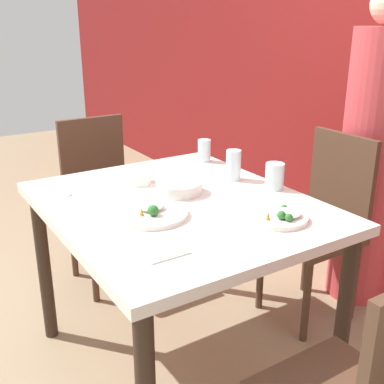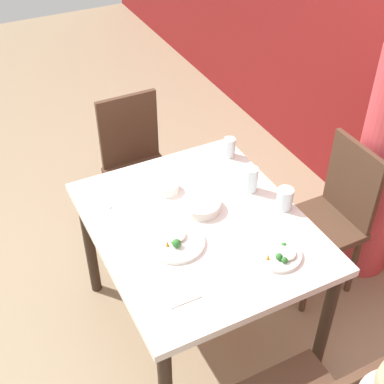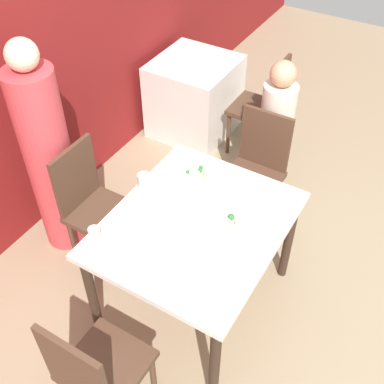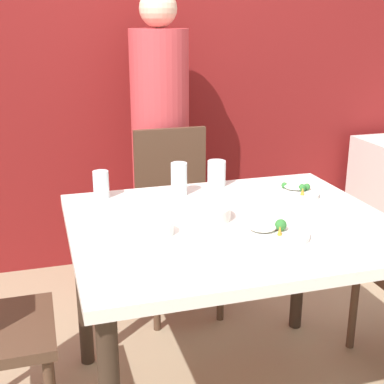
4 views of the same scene
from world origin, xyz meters
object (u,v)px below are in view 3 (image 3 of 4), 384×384
(person_adult, at_px, (49,160))
(chair_adult_spot, at_px, (93,204))
(bowl_curry, at_px, (180,225))
(plate_rice_adult, at_px, (195,174))
(chair_child_spot, at_px, (256,168))
(glass_water_tall, at_px, (144,182))
(person_child, at_px, (274,139))

(person_adult, bearing_deg, chair_adult_spot, -90.00)
(chair_adult_spot, height_order, bowl_curry, chair_adult_spot)
(bowl_curry, relative_size, plate_rice_adult, 0.87)
(chair_child_spot, distance_m, plate_rice_adult, 0.66)
(glass_water_tall, bearing_deg, chair_adult_spot, 100.83)
(person_adult, height_order, person_child, person_adult)
(person_child, distance_m, plate_rice_adult, 0.91)
(chair_adult_spot, height_order, person_child, person_child)
(chair_adult_spot, relative_size, person_child, 0.76)
(chair_adult_spot, xyz_separation_m, person_child, (1.20, -0.80, 0.08))
(chair_child_spot, height_order, plate_rice_adult, chair_child_spot)
(chair_child_spot, relative_size, person_child, 0.76)
(bowl_curry, relative_size, glass_water_tall, 1.71)
(chair_adult_spot, bearing_deg, plate_rice_adult, -60.84)
(chair_child_spot, relative_size, bowl_curry, 4.90)
(chair_child_spot, height_order, person_child, person_child)
(bowl_curry, bearing_deg, person_adult, 85.07)
(person_adult, xyz_separation_m, glass_water_tall, (0.08, -0.73, 0.08))
(bowl_curry, bearing_deg, person_child, -1.56)
(chair_child_spot, xyz_separation_m, person_child, (0.29, -0.00, 0.08))
(person_child, distance_m, glass_water_tall, 1.22)
(person_adult, height_order, bowl_curry, person_adult)
(chair_child_spot, bearing_deg, plate_rice_adult, -108.73)
(chair_child_spot, height_order, bowl_curry, chair_child_spot)
(plate_rice_adult, bearing_deg, person_adult, 109.96)
(plate_rice_adult, bearing_deg, chair_child_spot, -18.73)
(person_child, bearing_deg, glass_water_tall, 160.37)
(person_adult, bearing_deg, bowl_curry, -94.93)
(person_child, distance_m, bowl_curry, 1.32)
(bowl_curry, bearing_deg, chair_child_spot, -2.02)
(chair_child_spot, distance_m, person_adult, 1.47)
(plate_rice_adult, bearing_deg, bowl_curry, -160.20)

